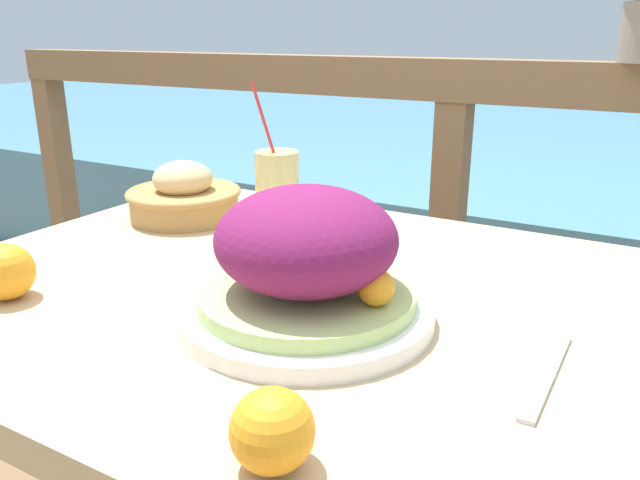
% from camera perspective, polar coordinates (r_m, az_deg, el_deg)
% --- Properties ---
extents(patio_table, '(0.92, 0.77, 0.74)m').
position_cam_1_polar(patio_table, '(0.88, -4.04, -10.61)').
color(patio_table, tan).
rests_on(patio_table, ground_plane).
extents(railing_fence, '(2.80, 0.08, 0.99)m').
position_cam_1_polar(railing_fence, '(1.46, 11.87, 6.40)').
color(railing_fence, brown).
rests_on(railing_fence, ground_plane).
extents(sea_backdrop, '(12.00, 4.00, 0.50)m').
position_cam_1_polar(sea_backdrop, '(3.97, 22.93, 5.50)').
color(sea_backdrop, teal).
rests_on(sea_backdrop, ground_plane).
extents(salad_plate, '(0.29, 0.29, 0.16)m').
position_cam_1_polar(salad_plate, '(0.70, -1.24, -2.21)').
color(salad_plate, white).
rests_on(salad_plate, patio_table).
extents(drink_glass, '(0.08, 0.07, 0.24)m').
position_cam_1_polar(drink_glass, '(1.00, -3.90, 4.27)').
color(drink_glass, '#DBCC7F').
rests_on(drink_glass, patio_table).
extents(bread_basket, '(0.20, 0.20, 0.10)m').
position_cam_1_polar(bread_basket, '(1.12, -12.33, 3.91)').
color(bread_basket, '#AD7F47').
rests_on(bread_basket, patio_table).
extents(knife, '(0.02, 0.18, 0.00)m').
position_cam_1_polar(knife, '(0.65, 20.02, -11.43)').
color(knife, silver).
rests_on(knife, patio_table).
extents(orange_near_basket, '(0.07, 0.07, 0.07)m').
position_cam_1_polar(orange_near_basket, '(0.85, -26.83, -2.62)').
color(orange_near_basket, orange).
rests_on(orange_near_basket, patio_table).
extents(orange_near_glass, '(0.07, 0.07, 0.07)m').
position_cam_1_polar(orange_near_glass, '(0.49, -4.40, -16.97)').
color(orange_near_glass, orange).
rests_on(orange_near_glass, patio_table).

